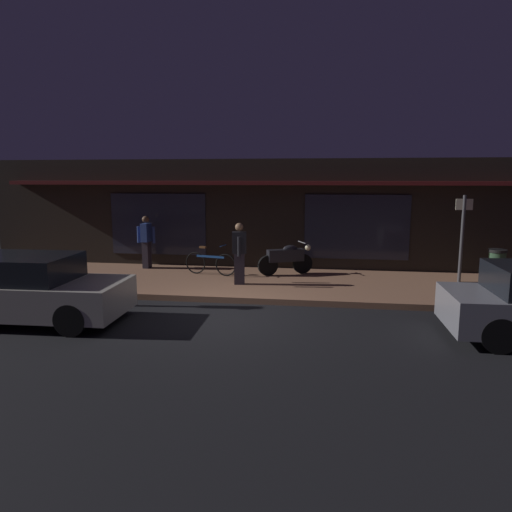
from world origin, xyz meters
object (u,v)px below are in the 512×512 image
(bicycle_parked, at_px, (210,263))
(parked_car_far, at_px, (26,289))
(motorcycle, at_px, (286,258))
(sign_post, at_px, (462,233))
(person_photographer, at_px, (146,241))
(trash_bin, at_px, (496,266))
(person_bystander, at_px, (239,252))

(bicycle_parked, bearing_deg, parked_car_far, -121.50)
(motorcycle, xyz_separation_m, sign_post, (4.84, -0.35, 0.86))
(motorcycle, height_order, person_photographer, person_photographer)
(trash_bin, bearing_deg, person_photographer, 176.33)
(parked_car_far, bearing_deg, trash_bin, 23.58)
(person_photographer, height_order, sign_post, sign_post)
(sign_post, bearing_deg, motorcycle, 175.84)
(person_bystander, relative_size, sign_post, 0.70)
(trash_bin, bearing_deg, motorcycle, 177.20)
(bicycle_parked, relative_size, person_photographer, 0.97)
(motorcycle, distance_m, parked_car_far, 7.15)
(sign_post, height_order, trash_bin, sign_post)
(bicycle_parked, height_order, person_photographer, person_photographer)
(person_bystander, xyz_separation_m, trash_bin, (6.96, 1.21, -0.41))
(trash_bin, bearing_deg, bicycle_parked, -179.21)
(parked_car_far, bearing_deg, person_photographer, 84.02)
(motorcycle, height_order, sign_post, sign_post)
(motorcycle, bearing_deg, sign_post, -4.16)
(motorcycle, bearing_deg, bicycle_parked, -169.95)
(sign_post, relative_size, trash_bin, 2.58)
(sign_post, distance_m, trash_bin, 1.32)
(parked_car_far, bearing_deg, person_bystander, 42.04)
(person_photographer, distance_m, parked_car_far, 5.45)
(sign_post, relative_size, parked_car_far, 0.58)
(person_bystander, xyz_separation_m, sign_post, (5.99, 1.14, 0.48))
(bicycle_parked, relative_size, sign_post, 0.68)
(bicycle_parked, bearing_deg, trash_bin, 0.79)
(person_photographer, height_order, person_bystander, same)
(person_bystander, xyz_separation_m, parked_car_far, (-3.92, -3.54, -0.32))
(person_photographer, xyz_separation_m, parked_car_far, (-0.57, -5.41, -0.32))
(person_bystander, bearing_deg, bicycle_parked, 134.46)
(motorcycle, height_order, trash_bin, motorcycle)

